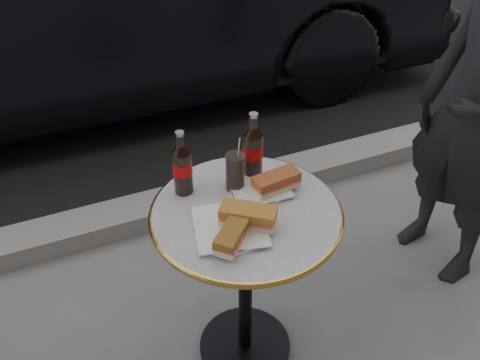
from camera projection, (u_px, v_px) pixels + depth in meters
name	position (u px, v px, depth m)	size (l,w,h in m)	color
ground	(245.00, 348.00, 2.15)	(80.00, 80.00, 0.00)	slate
curb	(176.00, 205.00, 2.77)	(40.00, 0.20, 0.12)	gray
bistro_table	(245.00, 287.00, 1.93)	(0.62, 0.62, 0.73)	#BAB2C4
plate_left	(230.00, 228.00, 1.63)	(0.23, 0.23, 0.01)	white
plate_right	(258.00, 188.00, 1.78)	(0.20, 0.20, 0.01)	silver
sandwich_left_a	(232.00, 236.00, 1.55)	(0.15, 0.07, 0.05)	brown
sandwich_left_b	(248.00, 217.00, 1.62)	(0.17, 0.08, 0.06)	#B7732E
sandwich_right	(276.00, 182.00, 1.75)	(0.16, 0.07, 0.05)	#A5522A
cola_bottle_left	(182.00, 163.00, 1.71)	(0.07, 0.07, 0.23)	black
cola_bottle_right	(253.00, 146.00, 1.77)	(0.07, 0.07, 0.25)	black
cola_glass	(235.00, 172.00, 1.75)	(0.07, 0.07, 0.13)	black
pedestrian	(480.00, 116.00, 2.09)	(0.56, 0.37, 1.54)	black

